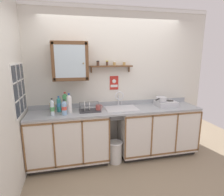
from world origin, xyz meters
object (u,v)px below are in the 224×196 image
Objects in this scene: bottle_juice_amber_3 at (52,107)px; bottle_water_blue_0 at (64,108)px; saucepan at (161,99)px; dish_rack at (89,109)px; hot_plate_stove at (166,103)px; bottle_detergent_teal_5 at (59,105)px; wall_cabinet at (70,61)px; bottle_opaque_white_2 at (69,104)px; sink at (121,110)px; trash_bin at (115,152)px; mug at (99,108)px; bottle_soda_green_1 at (65,102)px; warning_sign at (114,83)px; bottle_water_clear_4 at (52,108)px.

bottle_water_blue_0 is at bearing -43.26° from bottle_juice_amber_3.
dish_rack is (-1.36, -0.05, -0.10)m from saucepan.
hot_plate_stove is 1.24× the size of saucepan.
wall_cabinet is (0.22, 0.05, 0.71)m from bottle_detergent_teal_5.
hot_plate_stove is 1.43× the size of bottle_water_blue_0.
hot_plate_stove is at bearing 4.68° from bottle_water_blue_0.
bottle_opaque_white_2 reaches higher than bottle_juice_amber_3.
bottle_water_blue_0 reaches higher than saucepan.
sink is at bearing -2.48° from bottle_detergent_teal_5.
wall_cabinet reaches higher than bottle_juice_amber_3.
bottle_water_blue_0 reaches higher than trash_bin.
mug is (-1.19, -0.05, -0.08)m from saucepan.
saucepan reaches higher than trash_bin.
hot_plate_stove is 1.84m from bottle_soda_green_1.
bottle_detergent_teal_5 is at bearing 166.54° from trash_bin.
trash_bin is at bearing -130.36° from sink.
bottle_juice_amber_3 is 0.61× the size of dish_rack.
saucepan is 0.93m from warning_sign.
hot_plate_stove is at bearing -0.92° from bottle_juice_amber_3.
bottle_soda_green_1 is 0.28m from bottle_water_clear_4.
saucepan is at bearing 2.33° from mug.
bottle_detergent_teal_5 reaches higher than mug.
wall_cabinet reaches higher than bottle_soda_green_1.
bottle_detergent_teal_5 is (-0.17, 0.12, -0.02)m from bottle_opaque_white_2.
bottle_detergent_teal_5 is (0.09, 0.20, -0.00)m from bottle_water_clear_4.
bottle_water_clear_4 is at bearing -175.72° from hot_plate_stove.
sink is 4.45× the size of mug.
bottle_detergent_teal_5 is at bearing 178.61° from hot_plate_stove.
trash_bin is (0.82, -0.23, -0.89)m from bottle_soda_green_1.
dish_rack is at bearing 7.66° from bottle_opaque_white_2.
wall_cabinet reaches higher than dish_rack.
bottle_water_clear_4 is (-1.94, -0.17, -0.01)m from saucepan.
bottle_opaque_white_2 is 1.23× the size of bottle_detergent_teal_5.
hot_plate_stove is 2.88× the size of mug.
sink is 0.92m from bottle_opaque_white_2.
bottle_opaque_white_2 is at bearing -61.69° from bottle_soda_green_1.
bottle_soda_green_1 is 0.92× the size of dish_rack.
sink is 2.57× the size of bottle_juice_amber_3.
bottle_juice_amber_3 is 0.61m from dish_rack.
bottle_opaque_white_2 is at bearing -20.22° from bottle_juice_amber_3.
wall_cabinet is at bearing 74.10° from bottle_opaque_white_2.
wall_cabinet is (0.32, 0.07, 0.74)m from bottle_juice_amber_3.
saucepan is 1.05× the size of bottle_water_clear_4.
bottle_detergent_teal_5 is (0.11, 0.01, 0.03)m from bottle_juice_amber_3.
warning_sign reaches higher than hot_plate_stove.
warning_sign is (0.83, 0.31, 0.28)m from bottle_opaque_white_2.
bottle_soda_green_1 reaches higher than saucepan.
sink is at bearing -73.06° from warning_sign.
bottle_water_blue_0 is (-1.76, -0.17, -0.02)m from saucepan.
saucepan is 1.20m from mug.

